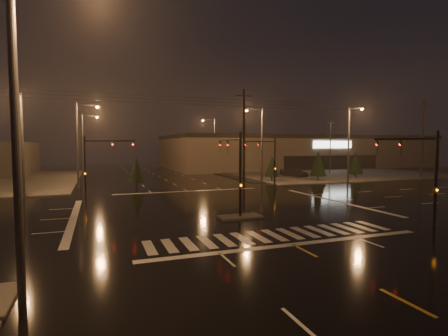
{
  "coord_description": "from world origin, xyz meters",
  "views": [
    {
      "loc": [
        -9.35,
        -26.33,
        5.11
      ],
      "look_at": [
        1.56,
        3.62,
        3.0
      ],
      "focal_mm": 28.0,
      "sensor_mm": 36.0,
      "label": 1
    }
  ],
  "objects": [
    {
      "name": "car_parked",
      "position": [
        20.08,
        21.87,
        0.84
      ],
      "size": [
        3.18,
        5.28,
        1.68
      ],
      "primitive_type": "imported",
      "rotation": [
        0.0,
        0.0,
        0.26
      ],
      "color": "black",
      "rests_on": "ground"
    },
    {
      "name": "sidewalk_ne",
      "position": [
        30.0,
        30.0,
        0.06
      ],
      "size": [
        36.0,
        36.0,
        0.12
      ],
      "primitive_type": "cube",
      "color": "#47453F",
      "rests_on": "ground"
    },
    {
      "name": "streetlight_1",
      "position": [
        -11.18,
        18.0,
        5.8
      ],
      "size": [
        2.77,
        0.32,
        10.0
      ],
      "color": "#38383A",
      "rests_on": "ground"
    },
    {
      "name": "utility_pole_1",
      "position": [
        8.0,
        14.0,
        6.13
      ],
      "size": [
        2.2,
        0.32,
        12.0
      ],
      "color": "black",
      "rests_on": "ground"
    },
    {
      "name": "streetlight_6",
      "position": [
        22.0,
        11.18,
        5.8
      ],
      "size": [
        0.32,
        2.77,
        10.0
      ],
      "color": "#38383A",
      "rests_on": "ground"
    },
    {
      "name": "signal_mast_ne",
      "position": [
        9.5,
        10.14,
        3.79
      ],
      "size": [
        4.84,
        1.86,
        6.0
      ],
      "color": "black",
      "rests_on": "ground"
    },
    {
      "name": "signal_mast_se",
      "position": [
        10.23,
        -9.75,
        3.71
      ],
      "size": [
        1.55,
        3.87,
        6.0
      ],
      "color": "black",
      "rests_on": "ground"
    },
    {
      "name": "streetlight_3",
      "position": [
        11.18,
        16.0,
        5.8
      ],
      "size": [
        2.77,
        0.32,
        10.0
      ],
      "color": "#38383A",
      "rests_on": "ground"
    },
    {
      "name": "streetlight_0",
      "position": [
        -11.18,
        -15.0,
        5.8
      ],
      "size": [
        2.77,
        0.32,
        10.0
      ],
      "color": "#38383A",
      "rests_on": "ground"
    },
    {
      "name": "crosswalk",
      "position": [
        0.0,
        -9.0,
        0.01
      ],
      "size": [
        15.0,
        2.6,
        0.01
      ],
      "primitive_type": "cube",
      "color": "beige",
      "rests_on": "ground"
    },
    {
      "name": "retail_building",
      "position": [
        35.0,
        45.99,
        3.84
      ],
      "size": [
        60.2,
        28.3,
        7.2
      ],
      "color": "#6F614F",
      "rests_on": "ground"
    },
    {
      "name": "streetlight_4",
      "position": [
        11.18,
        36.0,
        5.8
      ],
      "size": [
        2.77,
        0.32,
        10.0
      ],
      "color": "#38383A",
      "rests_on": "ground"
    },
    {
      "name": "conifer_1",
      "position": [
        20.18,
        15.59,
        2.52
      ],
      "size": [
        2.33,
        2.33,
        4.34
      ],
      "color": "black",
      "rests_on": "ground"
    },
    {
      "name": "utility_pole_2",
      "position": [
        38.0,
        14.0,
        6.13
      ],
      "size": [
        2.2,
        0.32,
        12.0
      ],
      "color": "black",
      "rests_on": "ground"
    },
    {
      "name": "ground",
      "position": [
        0.0,
        0.0,
        0.0
      ],
      "size": [
        140.0,
        140.0,
        0.0
      ],
      "primitive_type": "plane",
      "color": "black",
      "rests_on": "ground"
    },
    {
      "name": "conifer_3",
      "position": [
        -5.04,
        15.73,
        2.2
      ],
      "size": [
        1.92,
        1.92,
        3.7
      ],
      "color": "black",
      "rests_on": "ground"
    },
    {
      "name": "conifer_0",
      "position": [
        13.69,
        17.32,
        2.21
      ],
      "size": [
        1.94,
        1.94,
        3.74
      ],
      "color": "black",
      "rests_on": "ground"
    },
    {
      "name": "conifer_2",
      "position": [
        27.94,
        16.95,
        2.4
      ],
      "size": [
        2.18,
        2.18,
        4.1
      ],
      "color": "black",
      "rests_on": "ground"
    },
    {
      "name": "stop_bar_near",
      "position": [
        0.0,
        -11.0,
        0.01
      ],
      "size": [
        16.0,
        0.5,
        0.01
      ],
      "primitive_type": "cube",
      "color": "beige",
      "rests_on": "ground"
    },
    {
      "name": "parking_lot",
      "position": [
        35.0,
        28.0,
        0.04
      ],
      "size": [
        50.0,
        24.0,
        0.08
      ],
      "primitive_type": "cube",
      "color": "black",
      "rests_on": "ground"
    },
    {
      "name": "signal_mast_median",
      "position": [
        0.0,
        -3.07,
        3.75
      ],
      "size": [
        0.25,
        4.59,
        6.0
      ],
      "color": "black",
      "rests_on": "ground"
    },
    {
      "name": "stop_bar_far",
      "position": [
        0.0,
        11.0,
        0.01
      ],
      "size": [
        16.0,
        0.5,
        0.01
      ],
      "primitive_type": "cube",
      "color": "beige",
      "rests_on": "ground"
    },
    {
      "name": "median_island",
      "position": [
        0.0,
        -4.0,
        0.07
      ],
      "size": [
        3.0,
        1.6,
        0.15
      ],
      "primitive_type": "cube",
      "color": "#47453F",
      "rests_on": "ground"
    },
    {
      "name": "signal_mast_nw",
      "position": [
        -9.5,
        10.14,
        3.79
      ],
      "size": [
        4.84,
        1.86,
        6.0
      ],
      "color": "black",
      "rests_on": "ground"
    },
    {
      "name": "streetlight_2",
      "position": [
        -11.18,
        34.0,
        5.8
      ],
      "size": [
        2.77,
        0.32,
        10.0
      ],
      "color": "#38383A",
      "rests_on": "ground"
    },
    {
      "name": "streetlight_5",
      "position": [
        -16.0,
        11.18,
        5.8
      ],
      "size": [
        0.32,
        2.77,
        10.0
      ],
      "color": "#38383A",
      "rests_on": "ground"
    }
  ]
}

